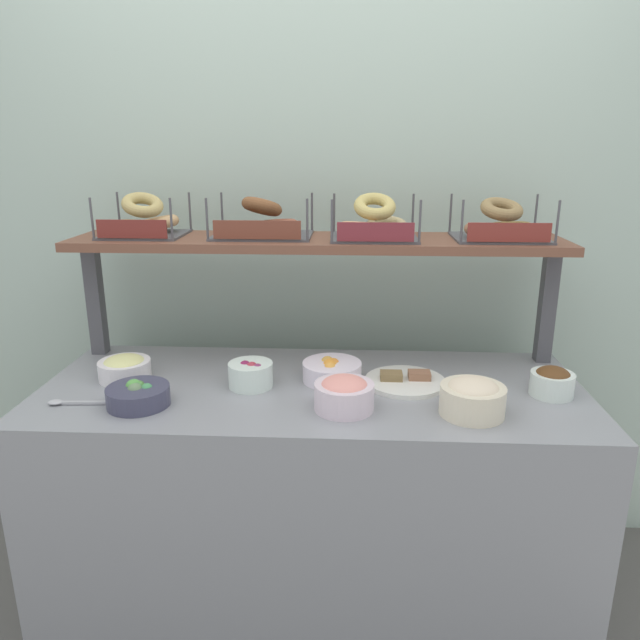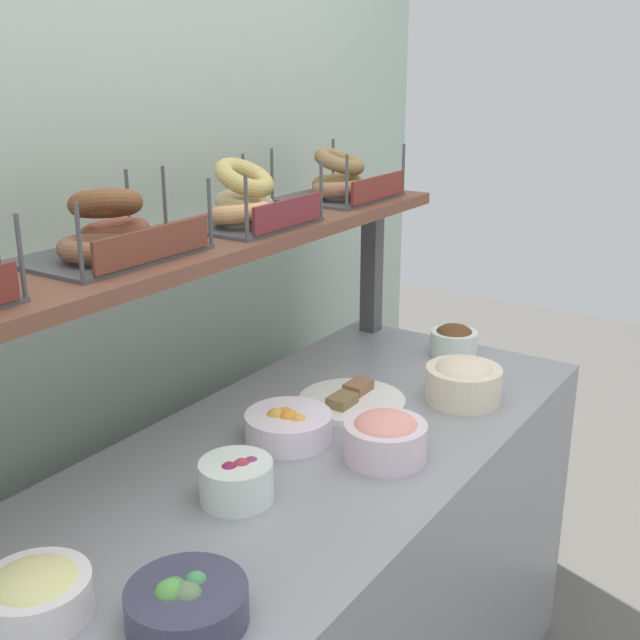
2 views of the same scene
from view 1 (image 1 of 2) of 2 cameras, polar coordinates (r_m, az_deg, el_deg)
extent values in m
plane|color=#595651|center=(2.36, -0.68, -25.73)|extent=(8.00, 8.00, 0.00)
cube|color=#ABC2B2|center=(2.32, 0.10, 7.00)|extent=(2.91, 0.06, 2.40)
cube|color=gray|center=(2.10, -0.73, -17.10)|extent=(1.71, 0.70, 0.85)
cube|color=#4C4C51|center=(2.27, -20.79, 1.81)|extent=(0.05, 0.05, 0.40)
cube|color=#4C4C51|center=(2.19, 21.01, 1.25)|extent=(0.05, 0.05, 0.40)
cube|color=brown|center=(2.04, -0.31, 7.49)|extent=(1.67, 0.32, 0.03)
cylinder|color=white|center=(1.89, -6.68, -5.24)|extent=(0.14, 0.14, 0.08)
sphere|color=#AC3544|center=(1.87, -6.58, -4.58)|extent=(0.04, 0.04, 0.04)
sphere|color=#88214C|center=(1.88, -7.21, -4.44)|extent=(0.04, 0.04, 0.04)
sphere|color=#85365F|center=(1.86, -6.02, -4.68)|extent=(0.03, 0.03, 0.03)
cylinder|color=beige|center=(1.74, 14.44, -7.49)|extent=(0.18, 0.18, 0.08)
ellipsoid|color=beige|center=(1.73, 14.52, -6.41)|extent=(0.14, 0.14, 0.06)
cylinder|color=white|center=(2.04, -18.26, -4.57)|extent=(0.17, 0.17, 0.06)
ellipsoid|color=#E8E893|center=(2.03, -18.32, -3.88)|extent=(0.13, 0.13, 0.04)
cylinder|color=silver|center=(1.72, 2.33, -7.36)|extent=(0.17, 0.17, 0.08)
ellipsoid|color=#F5998C|center=(1.71, 2.35, -6.35)|extent=(0.13, 0.13, 0.06)
cylinder|color=white|center=(1.95, 21.40, -5.76)|extent=(0.13, 0.13, 0.07)
ellipsoid|color=brown|center=(1.93, 21.49, -4.94)|extent=(0.10, 0.10, 0.05)
cylinder|color=#404058|center=(1.83, -17.07, -6.99)|extent=(0.18, 0.18, 0.06)
sphere|color=#558F44|center=(1.84, -17.06, -6.17)|extent=(0.04, 0.04, 0.04)
sphere|color=#4C9B5E|center=(1.82, -16.31, -6.41)|extent=(0.04, 0.04, 0.04)
sphere|color=#5CAB4B|center=(1.84, -17.45, -6.20)|extent=(0.05, 0.05, 0.05)
sphere|color=#508B52|center=(1.82, -17.24, -6.38)|extent=(0.04, 0.04, 0.04)
sphere|color=#6B895F|center=(1.82, -17.36, -6.51)|extent=(0.04, 0.04, 0.04)
cylinder|color=white|center=(1.92, 1.16, -4.96)|extent=(0.19, 0.19, 0.06)
sphere|color=#F0A745|center=(1.92, 0.87, -4.33)|extent=(0.04, 0.04, 0.04)
sphere|color=gold|center=(1.94, 0.73, -4.12)|extent=(0.04, 0.04, 0.04)
sphere|color=orange|center=(1.91, 0.97, -4.42)|extent=(0.05, 0.05, 0.05)
sphere|color=#F8A742|center=(1.89, 0.94, -4.68)|extent=(0.04, 0.04, 0.04)
sphere|color=#F99839|center=(1.93, 1.29, -4.25)|extent=(0.04, 0.04, 0.04)
cylinder|color=white|center=(1.92, 8.19, -5.89)|extent=(0.26, 0.26, 0.01)
cube|color=olive|center=(1.91, 6.87, -5.34)|extent=(0.07, 0.05, 0.02)
cube|color=#946448|center=(1.93, 9.53, -5.25)|extent=(0.07, 0.05, 0.02)
cube|color=#B7B7BC|center=(1.89, -21.57, -7.40)|extent=(0.14, 0.02, 0.01)
ellipsoid|color=#B7B7BC|center=(1.92, -24.10, -7.22)|extent=(0.04, 0.03, 0.01)
cube|color=#4C4C51|center=(2.17, -16.47, 7.88)|extent=(0.27, 0.24, 0.01)
cylinder|color=#4C4C51|center=(2.10, -21.08, 9.02)|extent=(0.01, 0.01, 0.14)
cylinder|color=#4C4C51|center=(2.01, -14.11, 9.32)|extent=(0.01, 0.01, 0.14)
cylinder|color=#4C4C51|center=(2.31, -18.80, 9.84)|extent=(0.01, 0.01, 0.14)
cylinder|color=#4C4C51|center=(2.23, -12.40, 10.11)|extent=(0.01, 0.01, 0.14)
cube|color=maroon|center=(2.05, -17.65, 8.34)|extent=(0.23, 0.01, 0.06)
torus|color=tan|center=(2.15, -18.01, 8.45)|extent=(0.20, 0.20, 0.05)
torus|color=tan|center=(2.18, -15.21, 8.99)|extent=(0.16, 0.15, 0.06)
torus|color=tan|center=(2.16, -16.70, 10.56)|extent=(0.20, 0.20, 0.09)
cube|color=#4C4C51|center=(2.07, -5.54, 8.10)|extent=(0.34, 0.24, 0.01)
cylinder|color=#4C4C51|center=(1.98, -10.81, 9.43)|extent=(0.01, 0.01, 0.14)
cylinder|color=#4C4C51|center=(1.93, -1.24, 9.53)|extent=(0.01, 0.01, 0.14)
cylinder|color=#4C4C51|center=(2.21, -9.40, 10.20)|extent=(0.01, 0.01, 0.14)
cylinder|color=#4C4C51|center=(2.16, -0.78, 10.28)|extent=(0.01, 0.01, 0.14)
cube|color=brown|center=(1.95, -6.08, 8.62)|extent=(0.29, 0.01, 0.06)
torus|color=brown|center=(2.05, -7.33, 8.73)|extent=(0.17, 0.17, 0.05)
torus|color=brown|center=(2.10, -4.03, 9.07)|extent=(0.20, 0.20, 0.05)
torus|color=brown|center=(2.06, -5.61, 10.80)|extent=(0.20, 0.20, 0.08)
cube|color=#4C4C51|center=(2.02, 5.21, 7.90)|extent=(0.29, 0.24, 0.01)
cylinder|color=#4C4C51|center=(1.90, 1.15, 9.41)|extent=(0.01, 0.01, 0.14)
cylinder|color=#4C4C51|center=(1.91, 9.58, 9.23)|extent=(0.01, 0.01, 0.14)
cylinder|color=#4C4C51|center=(2.13, 1.36, 10.18)|extent=(0.01, 0.01, 0.14)
cylinder|color=#4C4C51|center=(2.14, 8.92, 10.02)|extent=(0.01, 0.01, 0.14)
cube|color=maroon|center=(1.90, 5.36, 8.43)|extent=(0.24, 0.01, 0.06)
torus|color=tan|center=(1.99, 3.80, 8.80)|extent=(0.17, 0.18, 0.06)
torus|color=tan|center=(2.06, 6.41, 8.99)|extent=(0.14, 0.15, 0.06)
torus|color=tan|center=(2.01, 5.29, 10.83)|extent=(0.15, 0.16, 0.10)
cube|color=#4C4C51|center=(2.09, 16.84, 7.55)|extent=(0.31, 0.24, 0.01)
cylinder|color=#4C4C51|center=(1.94, 13.50, 9.12)|extent=(0.01, 0.01, 0.14)
cylinder|color=#4C4C51|center=(2.02, 21.87, 8.65)|extent=(0.01, 0.01, 0.14)
cylinder|color=#4C4C51|center=(2.17, 12.44, 9.92)|extent=(0.01, 0.01, 0.14)
cylinder|color=#4C4C51|center=(2.23, 20.04, 9.51)|extent=(0.01, 0.01, 0.14)
cube|color=maroon|center=(1.97, 17.73, 8.02)|extent=(0.26, 0.01, 0.06)
torus|color=#9D6B4D|center=(2.05, 15.64, 8.36)|extent=(0.19, 0.19, 0.06)
torus|color=olive|center=(2.13, 17.89, 8.43)|extent=(0.18, 0.18, 0.05)
torus|color=olive|center=(2.08, 17.06, 10.16)|extent=(0.18, 0.18, 0.08)
camera|label=2|loc=(1.58, -55.53, 11.77)|focal=44.69mm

